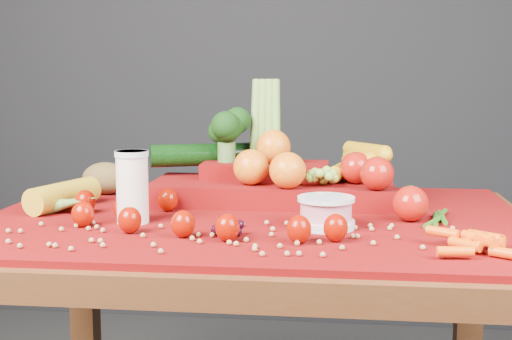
# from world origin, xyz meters

# --- Properties ---
(table) EXTENTS (1.10, 0.80, 0.75)m
(table) POSITION_xyz_m (0.00, 0.00, 0.66)
(table) COLOR #3E1F0E
(table) RESTS_ON ground
(red_cloth) EXTENTS (1.05, 0.75, 0.01)m
(red_cloth) POSITION_xyz_m (0.00, 0.00, 0.76)
(red_cloth) COLOR #6A030A
(red_cloth) RESTS_ON table
(milk_glass) EXTENTS (0.06, 0.06, 0.14)m
(milk_glass) POSITION_xyz_m (-0.22, -0.09, 0.84)
(milk_glass) COLOR silver
(milk_glass) RESTS_ON red_cloth
(yogurt_bowl) EXTENTS (0.11, 0.11, 0.06)m
(yogurt_bowl) POSITION_xyz_m (0.14, -0.10, 0.79)
(yogurt_bowl) COLOR silver
(yogurt_bowl) RESTS_ON red_cloth
(strawberry_scatter) EXTENTS (0.54, 0.28, 0.05)m
(strawberry_scatter) POSITION_xyz_m (-0.12, -0.14, 0.79)
(strawberry_scatter) COLOR #990E01
(strawberry_scatter) RESTS_ON red_cloth
(dark_grape_cluster) EXTENTS (0.06, 0.05, 0.03)m
(dark_grape_cluster) POSITION_xyz_m (-0.03, -0.19, 0.78)
(dark_grape_cluster) COLOR black
(dark_grape_cluster) RESTS_ON red_cloth
(soybean_scatter) EXTENTS (0.84, 0.24, 0.01)m
(soybean_scatter) POSITION_xyz_m (0.00, -0.20, 0.77)
(soybean_scatter) COLOR #AC7C4A
(soybean_scatter) RESTS_ON red_cloth
(corn_ear) EXTENTS (0.23, 0.26, 0.06)m
(corn_ear) POSITION_xyz_m (-0.39, -0.01, 0.78)
(corn_ear) COLOR gold
(corn_ear) RESTS_ON red_cloth
(potato) EXTENTS (0.11, 0.08, 0.07)m
(potato) POSITION_xyz_m (-0.37, 0.20, 0.80)
(potato) COLOR brown
(potato) RESTS_ON red_cloth
(baby_carrot_pile) EXTENTS (0.18, 0.17, 0.03)m
(baby_carrot_pile) POSITION_xyz_m (0.38, -0.25, 0.78)
(baby_carrot_pile) COLOR #EC4E08
(baby_carrot_pile) RESTS_ON red_cloth
(green_bean_pile) EXTENTS (0.14, 0.12, 0.01)m
(green_bean_pile) POSITION_xyz_m (0.36, -0.01, 0.77)
(green_bean_pile) COLOR #2A5D15
(green_bean_pile) RESTS_ON red_cloth
(produce_mound) EXTENTS (0.61, 0.36, 0.27)m
(produce_mound) POSITION_xyz_m (0.04, 0.16, 0.82)
(produce_mound) COLOR #6A030A
(produce_mound) RESTS_ON red_cloth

